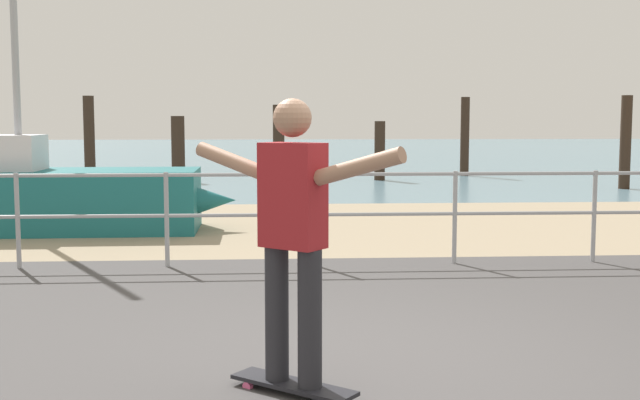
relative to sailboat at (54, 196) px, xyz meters
The scene contains 12 objects.
beach_strip 3.92m from the sailboat, ahead, with size 24.00×6.00×0.04m, color tan.
sea_surface 28.78m from the sailboat, 82.32° to the left, with size 72.00×50.00×0.04m, color slate.
railing_fence 3.49m from the sailboat, 55.69° to the right, with size 12.70×0.05×1.05m.
sailboat is the anchor object (origin of this frame).
skateboard 7.74m from the sailboat, 65.40° to the right, with size 0.75×0.66×0.08m.
skateboarder 7.74m from the sailboat, 65.40° to the right, with size 1.18×0.98×1.65m.
groyne_post_0 11.39m from the sailboat, 99.91° to the left, with size 0.30×0.30×2.28m, color #332319.
groyne_post_1 9.57m from the sailboat, 85.86° to the left, with size 0.35×0.35×1.71m, color #332319.
groyne_post_2 11.69m from the sailboat, 73.40° to the left, with size 0.33×0.33×2.03m, color #332319.
groyne_post_3 11.17m from the sailboat, 57.59° to the left, with size 0.28×0.28×1.58m, color #332319.
groyne_post_4 13.95m from the sailboat, 51.73° to the left, with size 0.25×0.25×2.25m, color #332319.
groyne_post_5 12.99m from the sailboat, 29.66° to the left, with size 0.25×0.25×2.17m, color #332319.
Camera 1 is at (-0.76, -5.07, 1.61)m, focal length 44.87 mm.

